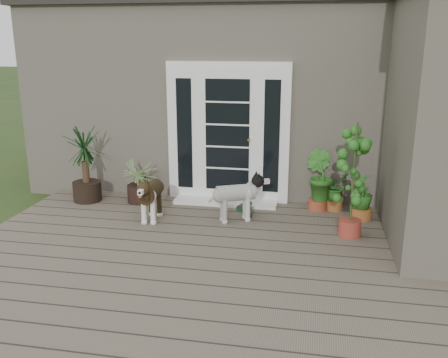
# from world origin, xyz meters

# --- Properties ---
(deck) EXTENTS (6.20, 4.60, 0.12)m
(deck) POSITION_xyz_m (0.00, 0.40, 0.06)
(deck) COLOR #6B5B4C
(deck) RESTS_ON ground
(house_main) EXTENTS (7.40, 4.00, 3.10)m
(house_main) POSITION_xyz_m (0.00, 4.65, 1.55)
(house_main) COLOR #665E54
(house_main) RESTS_ON ground
(roof_main) EXTENTS (7.60, 4.20, 0.20)m
(roof_main) POSITION_xyz_m (0.00, 4.65, 3.20)
(roof_main) COLOR #2D2826
(roof_main) RESTS_ON house_main
(door_unit) EXTENTS (1.90, 0.14, 2.15)m
(door_unit) POSITION_xyz_m (-0.20, 2.60, 1.19)
(door_unit) COLOR white
(door_unit) RESTS_ON deck
(door_step) EXTENTS (1.60, 0.40, 0.05)m
(door_step) POSITION_xyz_m (-0.20, 2.40, 0.14)
(door_step) COLOR white
(door_step) RESTS_ON deck
(brindle_dog) EXTENTS (0.34, 0.74, 0.60)m
(brindle_dog) POSITION_xyz_m (-1.08, 1.48, 0.42)
(brindle_dog) COLOR #3A2A15
(brindle_dog) RESTS_ON deck
(white_dog) EXTENTS (0.79, 0.59, 0.60)m
(white_dog) POSITION_xyz_m (0.08, 1.66, 0.42)
(white_dog) COLOR silver
(white_dog) RESTS_ON deck
(spider_plant) EXTENTS (0.79, 0.79, 0.73)m
(spider_plant) POSITION_xyz_m (-1.53, 2.24, 0.49)
(spider_plant) COLOR #86AA68
(spider_plant) RESTS_ON deck
(yucca) EXTENTS (0.93, 0.93, 1.21)m
(yucca) POSITION_xyz_m (-2.37, 2.13, 0.73)
(yucca) COLOR black
(yucca) RESTS_ON deck
(herb_a) EXTENTS (0.54, 0.54, 0.49)m
(herb_a) POSITION_xyz_m (1.46, 2.40, 0.36)
(herb_a) COLOR #1B5E1F
(herb_a) RESTS_ON deck
(herb_b) EXTENTS (0.64, 0.64, 0.68)m
(herb_b) POSITION_xyz_m (1.21, 2.36, 0.46)
(herb_b) COLOR #1F5016
(herb_b) RESTS_ON deck
(herb_c) EXTENTS (0.35, 0.35, 0.52)m
(herb_c) POSITION_xyz_m (1.82, 2.08, 0.38)
(herb_c) COLOR #1A5919
(herb_c) RESTS_ON deck
(sapling) EXTENTS (0.60, 0.60, 1.55)m
(sapling) POSITION_xyz_m (1.63, 1.41, 0.89)
(sapling) COLOR #27651D
(sapling) RESTS_ON deck
(clog_left) EXTENTS (0.21, 0.36, 0.10)m
(clog_left) POSITION_xyz_m (0.21, 1.94, 0.17)
(clog_left) COLOR black
(clog_left) RESTS_ON deck
(clog_right) EXTENTS (0.27, 0.37, 0.10)m
(clog_right) POSITION_xyz_m (0.13, 2.16, 0.17)
(clog_right) COLOR #15341E
(clog_right) RESTS_ON deck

